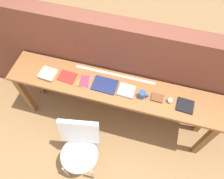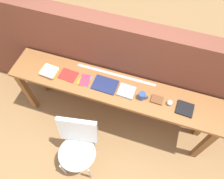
{
  "view_description": "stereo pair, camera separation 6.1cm",
  "coord_description": "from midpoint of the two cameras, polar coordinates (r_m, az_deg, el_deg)",
  "views": [
    {
      "loc": [
        0.34,
        -0.99,
        2.98
      ],
      "look_at": [
        0.0,
        0.25,
        0.9
      ],
      "focal_mm": 35.0,
      "sensor_mm": 36.0,
      "label": 1
    },
    {
      "loc": [
        0.4,
        -0.98,
        2.98
      ],
      "look_at": [
        0.0,
        0.25,
        0.9
      ],
      "focal_mm": 35.0,
      "sensor_mm": 36.0,
      "label": 2
    }
  ],
  "objects": [
    {
      "name": "mug",
      "position": [
        2.4,
        7.21,
        -1.37
      ],
      "size": [
        0.11,
        0.08,
        0.09
      ],
      "color": "#2D4C8C",
      "rests_on": "sideboard"
    },
    {
      "name": "leather_journal_brown",
      "position": [
        2.44,
        11.06,
        -2.18
      ],
      "size": [
        0.13,
        0.1,
        0.02
      ],
      "primitive_type": "cube",
      "rotation": [
        0.0,
        0.0,
        -0.03
      ],
      "color": "brown",
      "rests_on": "sideboard"
    },
    {
      "name": "chair_white_moulded",
      "position": [
        2.59,
        -9.2,
        -14.64
      ],
      "size": [
        0.51,
        0.52,
        0.89
      ],
      "color": "silver",
      "rests_on": "ground"
    },
    {
      "name": "ruler_metal_back_edge",
      "position": [
        2.58,
        0.09,
        3.9
      ],
      "size": [
        0.96,
        0.03,
        0.0
      ],
      "primitive_type": "cube",
      "color": "silver",
      "rests_on": "sideboard"
    },
    {
      "name": "ground_plane",
      "position": [
        3.16,
        -1.81,
        -12.45
      ],
      "size": [
        40.0,
        40.0,
        0.0
      ],
      "primitive_type": "plane",
      "color": "#9E7547"
    },
    {
      "name": "sports_ball_small",
      "position": [
        2.44,
        14.24,
        -2.75
      ],
      "size": [
        0.06,
        0.06,
        0.06
      ],
      "primitive_type": "sphere",
      "color": "silver",
      "rests_on": "sideboard"
    },
    {
      "name": "brick_wall_back",
      "position": [
        2.77,
        1.53,
        5.07
      ],
      "size": [
        6.0,
        0.2,
        1.52
      ],
      "primitive_type": "cube",
      "color": "brown",
      "rests_on": "ground"
    },
    {
      "name": "book_open_centre",
      "position": [
        2.49,
        -2.62,
        1.17
      ],
      "size": [
        0.28,
        0.21,
        0.02
      ],
      "primitive_type": "cube",
      "rotation": [
        0.0,
        0.0,
        -0.02
      ],
      "color": "navy",
      "rests_on": "sideboard"
    },
    {
      "name": "pamphlet_pile_colourful",
      "position": [
        2.55,
        -8.09,
        2.12
      ],
      "size": [
        0.15,
        0.18,
        0.01
      ],
      "color": "green",
      "rests_on": "sideboard"
    },
    {
      "name": "book_stack_leftmost",
      "position": [
        2.68,
        -17.07,
        3.92
      ],
      "size": [
        0.22,
        0.18,
        0.05
      ],
      "color": "gold",
      "rests_on": "sideboard"
    },
    {
      "name": "sideboard",
      "position": [
        2.61,
        -0.38,
        -0.97
      ],
      "size": [
        2.5,
        0.44,
        0.88
      ],
      "color": "#996033",
      "rests_on": "ground"
    },
    {
      "name": "book_grey_hardcover",
      "position": [
        2.45,
        3.08,
        -0.32
      ],
      "size": [
        0.19,
        0.18,
        0.03
      ],
      "primitive_type": "cube",
      "rotation": [
        0.0,
        0.0,
        -0.05
      ],
      "color": "#9E9EA3",
      "rests_on": "sideboard"
    },
    {
      "name": "magazine_cycling",
      "position": [
        2.61,
        -12.27,
        3.21
      ],
      "size": [
        0.21,
        0.17,
        0.01
      ],
      "primitive_type": "cube",
      "rotation": [
        0.0,
        0.0,
        -0.07
      ],
      "color": "red",
      "rests_on": "sideboard"
    },
    {
      "name": "book_repair_rightmost",
      "position": [
        2.47,
        17.9,
        -4.07
      ],
      "size": [
        0.19,
        0.18,
        0.02
      ],
      "primitive_type": "cube",
      "rotation": [
        0.0,
        0.0,
        -0.06
      ],
      "color": "black",
      "rests_on": "sideboard"
    }
  ]
}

